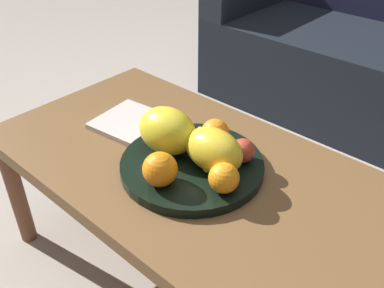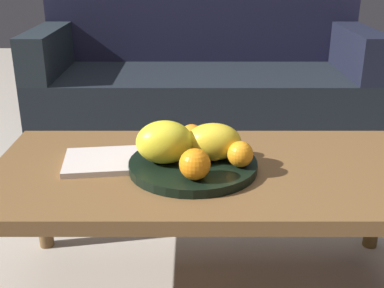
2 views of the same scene
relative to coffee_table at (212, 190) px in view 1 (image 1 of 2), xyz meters
The scene contains 11 objects.
ground_plane 0.38m from the coffee_table, ahead, with size 8.00×8.00×0.00m, color #ABA093.
coffee_table is the anchor object (origin of this frame).
fruit_bowl 0.08m from the coffee_table, 165.64° to the right, with size 0.35×0.35×0.03m, color black.
melon_large_front 0.12m from the coffee_table, 69.98° to the right, with size 0.15×0.10×0.10m, color yellow.
melon_smaller_beside 0.18m from the coffee_table, behind, with size 0.15×0.12×0.12m, color yellow.
orange_front 0.14m from the coffee_table, 127.77° to the left, with size 0.07×0.07×0.07m, color orange.
orange_left 0.13m from the coffee_table, 34.79° to the right, with size 0.07×0.07×0.07m, color orange.
orange_right 0.17m from the coffee_table, 112.30° to the right, with size 0.08×0.08×0.08m, color orange.
apple_front 0.13m from the coffee_table, 63.29° to the left, with size 0.06×0.06×0.06m, color #B33C28.
banana_bunch 0.10m from the coffee_table, 159.72° to the left, with size 0.18×0.13×0.06m.
magazine 0.30m from the coffee_table, behind, with size 0.25×0.18×0.02m, color beige.
Camera 1 is at (0.51, -0.64, 1.07)m, focal length 40.04 mm.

